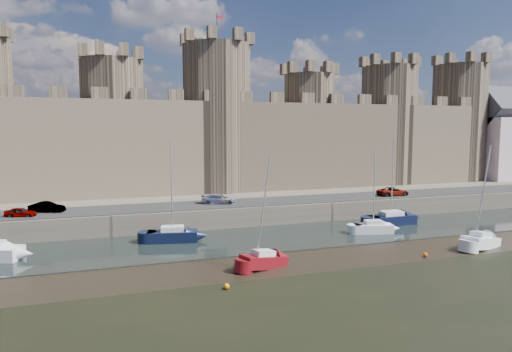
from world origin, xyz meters
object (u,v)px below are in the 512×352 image
(car_1, at_px, (47,207))
(sailboat_1, at_px, (173,235))
(car_0, at_px, (21,212))
(sailboat_2, at_px, (373,227))
(sailboat_5, at_px, (481,241))
(sailboat_3, at_px, (391,218))
(sailboat_4, at_px, (264,259))
(car_2, at_px, (219,199))
(car_3, at_px, (393,192))

(car_1, bearing_deg, sailboat_1, -104.78)
(car_0, height_order, sailboat_2, sailboat_2)
(car_1, distance_m, sailboat_5, 48.54)
(sailboat_3, distance_m, sailboat_5, 12.90)
(sailboat_1, bearing_deg, sailboat_4, -49.78)
(car_2, height_order, car_3, car_2)
(car_1, bearing_deg, car_2, -72.44)
(car_1, distance_m, sailboat_2, 38.58)
(car_2, distance_m, sailboat_2, 19.89)
(sailboat_4, bearing_deg, sailboat_1, 100.13)
(car_0, bearing_deg, car_3, -73.50)
(car_3, relative_size, sailboat_5, 0.44)
(sailboat_3, bearing_deg, sailboat_1, 179.40)
(car_2, bearing_deg, sailboat_4, -163.04)
(sailboat_2, relative_size, sailboat_5, 0.90)
(car_0, bearing_deg, sailboat_1, -97.44)
(sailboat_1, relative_size, sailboat_5, 1.01)
(car_2, bearing_deg, sailboat_1, 158.67)
(car_2, relative_size, sailboat_5, 0.42)
(sailboat_1, bearing_deg, sailboat_3, 12.12)
(car_0, distance_m, sailboat_1, 17.44)
(sailboat_1, relative_size, sailboat_4, 1.07)
(car_1, bearing_deg, car_3, -73.17)
(car_2, height_order, sailboat_4, sailboat_4)
(car_0, distance_m, sailboat_4, 29.14)
(sailboat_4, bearing_deg, sailboat_3, 10.54)
(car_2, distance_m, car_3, 26.12)
(car_1, height_order, sailboat_1, sailboat_1)
(sailboat_2, relative_size, sailboat_4, 0.95)
(sailboat_4, bearing_deg, sailboat_2, 8.33)
(car_0, height_order, car_2, car_2)
(car_0, relative_size, car_2, 0.72)
(sailboat_3, height_order, sailboat_4, sailboat_3)
(car_1, relative_size, car_2, 0.88)
(sailboat_2, bearing_deg, sailboat_4, -138.30)
(car_1, relative_size, sailboat_2, 0.41)
(car_1, height_order, sailboat_3, sailboat_3)
(car_3, xyz_separation_m, sailboat_2, (-10.37, -10.73, -2.37))
(car_3, height_order, sailboat_4, sailboat_4)
(sailboat_3, distance_m, sailboat_4, 24.80)
(car_3, relative_size, sailboat_4, 0.46)
(car_0, height_order, sailboat_1, sailboat_1)
(car_3, xyz_separation_m, sailboat_5, (-3.43, -19.94, -2.39))
(car_0, xyz_separation_m, sailboat_1, (15.85, -6.94, -2.22))
(car_0, relative_size, sailboat_4, 0.32)
(car_1, height_order, sailboat_4, sailboat_4)
(sailboat_3, xyz_separation_m, sailboat_4, (-21.80, -11.84, -0.09))
(car_2, relative_size, sailboat_2, 0.47)
(sailboat_2, height_order, sailboat_4, sailboat_4)
(car_2, xyz_separation_m, sailboat_5, (22.66, -21.15, -2.40))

